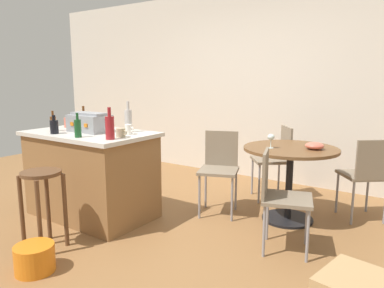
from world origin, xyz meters
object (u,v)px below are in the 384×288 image
(folding_chair_near, at_px, (366,172))
(folding_chair_right, at_px, (279,193))
(folding_chair_left, at_px, (220,165))
(bottle_4, at_px, (54,127))
(plastic_bucket, at_px, (35,258))
(wine_glass, at_px, (271,138))
(cup_1, at_px, (121,133))
(bottle_1, at_px, (128,120))
(bottle_2, at_px, (53,123))
(bottle_3, at_px, (110,127))
(dining_table, at_px, (290,165))
(bottle_5, at_px, (84,119))
(cup_0, at_px, (68,123))
(toolbox, at_px, (90,123))
(folding_chair_far, at_px, (276,156))
(bottle_0, at_px, (78,128))
(serving_bowl, at_px, (315,146))
(cup_2, at_px, (129,129))
(wooden_stool, at_px, (42,193))
(kitchen_island, at_px, (92,174))

(folding_chair_near, xyz_separation_m, folding_chair_right, (-0.49, -1.12, -0.01))
(folding_chair_left, xyz_separation_m, bottle_4, (-1.25, -1.13, 0.45))
(folding_chair_right, xyz_separation_m, plastic_bucket, (-1.38, -1.39, -0.40))
(bottle_4, bearing_deg, wine_glass, 33.17)
(folding_chair_near, relative_size, cup_1, 6.96)
(bottle_1, height_order, wine_glass, bottle_1)
(folding_chair_right, distance_m, bottle_2, 2.40)
(bottle_2, relative_size, bottle_3, 0.73)
(cup_1, bearing_deg, wine_glass, 40.77)
(dining_table, xyz_separation_m, bottle_5, (-2.07, -0.87, 0.41))
(bottle_2, relative_size, bottle_4, 1.13)
(folding_chair_right, height_order, bottle_3, bottle_3)
(dining_table, relative_size, cup_0, 7.61)
(toolbox, bearing_deg, folding_chair_far, 49.21)
(bottle_0, xyz_separation_m, serving_bowl, (1.80, 1.38, -0.19))
(folding_chair_right, relative_size, wine_glass, 5.97)
(folding_chair_near, relative_size, bottle_3, 2.95)
(bottle_2, xyz_separation_m, cup_2, (0.81, 0.28, -0.03))
(bottle_2, distance_m, bottle_3, 0.88)
(wine_glass, bearing_deg, serving_bowl, 26.41)
(bottle_5, height_order, cup_0, bottle_5)
(wooden_stool, bearing_deg, bottle_4, 133.61)
(serving_bowl, bearing_deg, dining_table, -169.60)
(folding_chair_near, relative_size, cup_0, 6.99)
(cup_2, bearing_deg, serving_bowl, 32.45)
(wine_glass, bearing_deg, toolbox, -151.37)
(wooden_stool, xyz_separation_m, serving_bowl, (1.73, 1.84, 0.31))
(cup_1, bearing_deg, bottle_0, -143.05)
(kitchen_island, distance_m, folding_chair_left, 1.36)
(serving_bowl, bearing_deg, bottle_1, -152.55)
(bottle_0, distance_m, cup_2, 0.48)
(folding_chair_left, distance_m, folding_chair_right, 1.00)
(bottle_3, bearing_deg, bottle_1, 113.32)
(toolbox, relative_size, bottle_2, 2.00)
(bottle_2, distance_m, cup_1, 0.88)
(folding_chair_left, xyz_separation_m, serving_bowl, (0.93, 0.24, 0.27))
(cup_0, bearing_deg, bottle_3, -16.93)
(bottle_2, bearing_deg, folding_chair_left, 35.57)
(bottle_4, distance_m, plastic_bucket, 1.37)
(bottle_5, height_order, serving_bowl, bottle_5)
(folding_chair_far, distance_m, folding_chair_right, 1.39)
(folding_chair_near, relative_size, folding_chair_far, 0.98)
(folding_chair_left, distance_m, bottle_5, 1.59)
(bottle_0, relative_size, cup_0, 1.87)
(folding_chair_far, xyz_separation_m, bottle_0, (-1.20, -1.93, 0.46))
(wine_glass, bearing_deg, folding_chair_left, -174.50)
(bottle_5, xyz_separation_m, serving_bowl, (2.29, 0.91, -0.20))
(bottle_4, distance_m, cup_2, 0.75)
(folding_chair_near, height_order, bottle_2, bottle_2)
(bottle_1, bearing_deg, bottle_5, -175.85)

